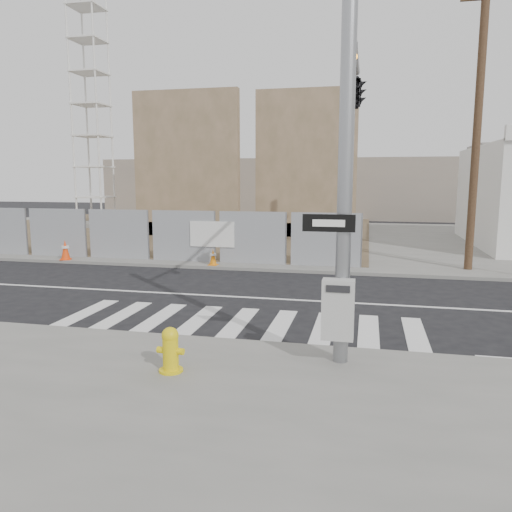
% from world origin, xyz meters
% --- Properties ---
extents(ground, '(100.00, 100.00, 0.00)m').
position_xyz_m(ground, '(0.00, 0.00, 0.00)').
color(ground, black).
rests_on(ground, ground).
extents(sidewalk_far, '(50.00, 20.00, 0.12)m').
position_xyz_m(sidewalk_far, '(0.00, 14.00, 0.06)').
color(sidewalk_far, slate).
rests_on(sidewalk_far, ground).
extents(signal_pole, '(0.96, 5.87, 7.00)m').
position_xyz_m(signal_pole, '(2.49, -2.05, 4.78)').
color(signal_pole, gray).
rests_on(signal_pole, sidewalk_near).
extents(chain_link_fence, '(24.60, 0.04, 2.00)m').
position_xyz_m(chain_link_fence, '(-10.00, 5.00, 1.12)').
color(chain_link_fence, gray).
rests_on(chain_link_fence, sidewalk_far).
extents(concrete_wall_left, '(6.00, 1.30, 8.00)m').
position_xyz_m(concrete_wall_left, '(-7.00, 13.08, 3.38)').
color(concrete_wall_left, brown).
rests_on(concrete_wall_left, sidewalk_far).
extents(concrete_wall_right, '(5.50, 1.30, 8.00)m').
position_xyz_m(concrete_wall_right, '(-0.50, 14.08, 3.38)').
color(concrete_wall_right, brown).
rests_on(concrete_wall_right, sidewalk_far).
extents(crane_tower, '(2.60, 2.60, 18.15)m').
position_xyz_m(crane_tower, '(-15.00, 17.00, 9.02)').
color(crane_tower, slate).
rests_on(crane_tower, sidewalk_far).
extents(utility_pole_right, '(1.60, 0.28, 10.00)m').
position_xyz_m(utility_pole_right, '(6.50, 5.50, 5.20)').
color(utility_pole_right, '#513825').
rests_on(utility_pole_right, sidewalk_far).
extents(fire_hydrant, '(0.48, 0.44, 0.78)m').
position_xyz_m(fire_hydrant, '(-0.29, -5.93, 0.50)').
color(fire_hydrant, yellow).
rests_on(fire_hydrant, sidewalk_near).
extents(traffic_cone_b, '(0.54, 0.54, 0.80)m').
position_xyz_m(traffic_cone_b, '(-8.97, 4.22, 0.51)').
color(traffic_cone_b, '#F33F0C').
rests_on(traffic_cone_b, sidewalk_far).
extents(traffic_cone_c, '(0.39, 0.39, 0.69)m').
position_xyz_m(traffic_cone_c, '(-6.55, 5.21, 0.46)').
color(traffic_cone_c, '#F05E0C').
rests_on(traffic_cone_c, sidewalk_far).
extents(traffic_cone_d, '(0.36, 0.36, 0.63)m').
position_xyz_m(traffic_cone_d, '(-2.76, 4.27, 0.43)').
color(traffic_cone_d, orange).
rests_on(traffic_cone_d, sidewalk_far).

